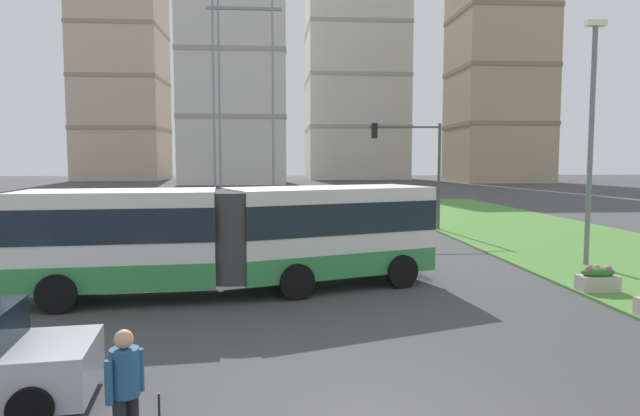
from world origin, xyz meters
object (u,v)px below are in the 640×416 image
at_px(traffic_light_far_right, 416,157).
at_px(apartment_tower_centre, 355,57).
at_px(flower_planter_2, 598,279).
at_px(car_navy_sedan, 181,223).
at_px(apartment_tower_westcentre, 234,59).
at_px(articulated_bus, 237,235).
at_px(apartment_tower_eastcentre, 498,73).
at_px(streetlight_median, 591,133).
at_px(apartment_tower_west, 120,33).
at_px(pedestrian_crossing, 125,388).

relative_size(traffic_light_far_right, apartment_tower_centre, 0.12).
xyz_separation_m(flower_planter_2, apartment_tower_centre, (7.07, 99.16, 23.90)).
distance_m(car_navy_sedan, flower_planter_2, 18.69).
bearing_deg(flower_planter_2, apartment_tower_westcentre, 101.40).
distance_m(articulated_bus, apartment_tower_eastcentre, 90.28).
bearing_deg(apartment_tower_eastcentre, articulated_bus, -116.50).
height_order(streetlight_median, apartment_tower_westcentre, apartment_tower_westcentre).
xyz_separation_m(traffic_light_far_right, apartment_tower_westcentre, (-13.96, 63.18, 15.96)).
bearing_deg(flower_planter_2, streetlight_median, 64.09).
distance_m(flower_planter_2, streetlight_median, 6.14).
bearing_deg(apartment_tower_centre, apartment_tower_westcentre, -136.61).
bearing_deg(apartment_tower_west, apartment_tower_centre, 5.49).
distance_m(apartment_tower_centre, apartment_tower_eastcentre, 29.57).
bearing_deg(apartment_tower_centre, articulated_bus, -100.05).
distance_m(flower_planter_2, apartment_tower_centre, 102.24).
xyz_separation_m(car_navy_sedan, pedestrian_crossing, (2.73, -20.84, 0.25)).
bearing_deg(traffic_light_far_right, flower_planter_2, -83.32).
relative_size(articulated_bus, traffic_light_far_right, 2.06).
bearing_deg(streetlight_median, articulated_bus, -166.89).
relative_size(apartment_tower_west, apartment_tower_westcentre, 1.37).
distance_m(flower_planter_2, apartment_tower_west, 105.60).
bearing_deg(car_navy_sedan, apartment_tower_west, 106.24).
bearing_deg(car_navy_sedan, apartment_tower_centre, 76.43).
height_order(traffic_light_far_right, apartment_tower_west, apartment_tower_west).
distance_m(traffic_light_far_right, apartment_tower_centre, 87.51).
relative_size(articulated_bus, streetlight_median, 1.38).
distance_m(streetlight_median, apartment_tower_west, 101.77).
bearing_deg(apartment_tower_centre, traffic_light_far_right, -95.91).
height_order(apartment_tower_west, apartment_tower_westcentre, apartment_tower_west).
xyz_separation_m(car_navy_sedan, apartment_tower_westcentre, (-1.85, 65.09, 19.19)).
xyz_separation_m(streetlight_median, apartment_tower_eastcentre, (27.35, 76.50, 13.95)).
relative_size(traffic_light_far_right, apartment_tower_west, 0.11).
relative_size(car_navy_sedan, traffic_light_far_right, 0.77).
height_order(car_navy_sedan, apartment_tower_eastcentre, apartment_tower_eastcentre).
distance_m(pedestrian_crossing, apartment_tower_west, 109.73).
xyz_separation_m(articulated_bus, pedestrian_crossing, (-0.78, -9.33, -0.65)).
relative_size(flower_planter_2, apartment_tower_centre, 0.02).
bearing_deg(flower_planter_2, car_navy_sedan, 137.68).
bearing_deg(apartment_tower_west, articulated_bus, -73.67).
bearing_deg(articulated_bus, apartment_tower_centre, 79.95).
distance_m(car_navy_sedan, traffic_light_far_right, 12.69).
relative_size(car_navy_sedan, flower_planter_2, 4.01).
distance_m(apartment_tower_west, apartment_tower_eastcentre, 69.11).
distance_m(articulated_bus, pedestrian_crossing, 9.38).
distance_m(pedestrian_crossing, apartment_tower_centre, 111.41).
relative_size(apartment_tower_west, apartment_tower_eastcentre, 1.46).
bearing_deg(streetlight_median, apartment_tower_eastcentre, 70.33).
height_order(pedestrian_crossing, apartment_tower_westcentre, apartment_tower_westcentre).
relative_size(car_navy_sedan, streetlight_median, 0.51).
distance_m(apartment_tower_west, apartment_tower_centre, 45.16).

